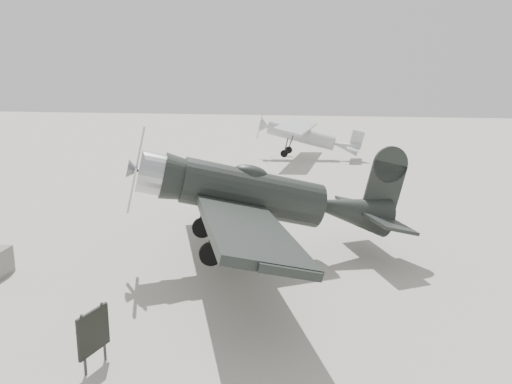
{
  "coord_description": "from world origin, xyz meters",
  "views": [
    {
      "loc": [
        5.26,
        -16.43,
        5.77
      ],
      "look_at": [
        0.81,
        2.93,
        1.5
      ],
      "focal_mm": 35.0,
      "sensor_mm": 36.0,
      "label": 1
    }
  ],
  "objects": [
    {
      "name": "sign_board",
      "position": [
        -0.11,
        -8.0,
        0.79
      ],
      "size": [
        0.21,
        0.91,
        1.32
      ],
      "rotation": [
        0.0,
        0.0,
        -0.16
      ],
      "color": "#333333",
      "rests_on": "ground"
    },
    {
      "name": "highwing_monoplane",
      "position": [
        0.24,
        22.97,
        2.06
      ],
      "size": [
        8.21,
        11.48,
        3.29
      ],
      "rotation": [
        0.0,
        0.23,
        0.01
      ],
      "color": "#ABAEB1",
      "rests_on": "ground"
    },
    {
      "name": "ground",
      "position": [
        0.0,
        0.0,
        0.0
      ],
      "size": [
        160.0,
        160.0,
        0.0
      ],
      "primitive_type": "plane",
      "color": "#A4A192",
      "rests_on": "ground"
    },
    {
      "name": "lowwing_monoplane",
      "position": [
        1.97,
        -0.77,
        2.18
      ],
      "size": [
        9.67,
        12.46,
        4.13
      ],
      "rotation": [
        0.0,
        0.24,
        0.42
      ],
      "color": "black",
      "rests_on": "ground"
    }
  ]
}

